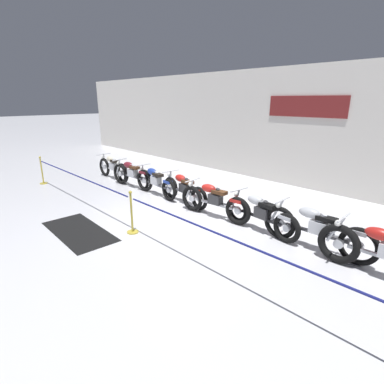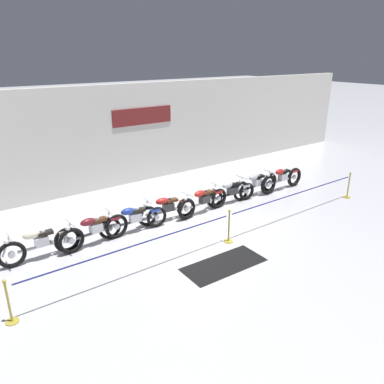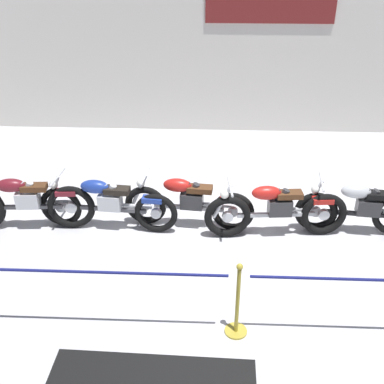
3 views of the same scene
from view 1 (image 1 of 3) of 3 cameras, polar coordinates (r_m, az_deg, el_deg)
name	(u,v)px [view 1 (image 1 of 3)]	position (r m, az deg, el deg)	size (l,w,h in m)	color
ground_plane	(181,215)	(8.33, -2.14, -4.46)	(120.00, 120.00, 0.00)	silver
back_wall	(283,127)	(11.83, 16.96, 11.77)	(28.00, 0.29, 4.20)	silver
motorcycle_cream_0	(113,167)	(12.40, -14.82, 4.54)	(2.22, 0.62, 0.95)	black
motorcycle_maroon_1	(132,174)	(11.06, -11.40, 3.32)	(2.22, 0.62, 0.96)	black
motorcycle_blue_2	(155,181)	(10.04, -7.05, 2.02)	(2.29, 0.62, 0.93)	black
motorcycle_red_3	(184,189)	(9.14, -1.54, 0.57)	(2.13, 0.62, 0.92)	black
motorcycle_red_4	(214,201)	(8.07, 4.13, -1.68)	(2.28, 0.62, 0.95)	black
motorcycle_silver_5	(260,214)	(7.37, 12.90, -4.11)	(2.17, 0.62, 0.92)	black
motorcycle_silver_6	(316,229)	(6.81, 22.51, -6.54)	(2.43, 0.62, 0.97)	black
stanchion_far_left	(101,190)	(8.36, -16.88, 0.32)	(12.32, 0.28, 1.05)	gold
stanchion_mid_left	(132,219)	(7.30, -11.37, -5.01)	(0.28, 0.28, 1.05)	gold
floor_banner	(79,231)	(7.86, -20.73, -7.00)	(2.32, 1.03, 0.01)	black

